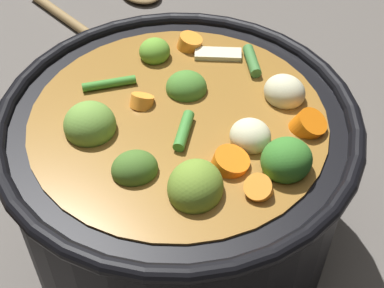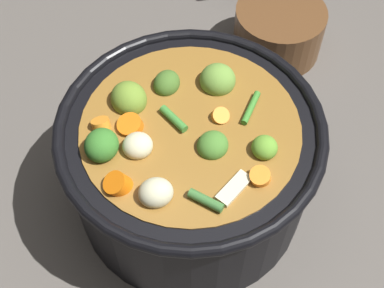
{
  "view_description": "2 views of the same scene",
  "coord_description": "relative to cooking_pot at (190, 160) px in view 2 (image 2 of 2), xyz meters",
  "views": [
    {
      "loc": [
        -0.19,
        -0.27,
        0.46
      ],
      "look_at": [
        0.0,
        -0.01,
        0.13
      ],
      "focal_mm": 52.88,
      "sensor_mm": 36.0,
      "label": 1
    },
    {
      "loc": [
        0.34,
        -0.0,
        0.61
      ],
      "look_at": [
        0.02,
        0.0,
        0.14
      ],
      "focal_mm": 49.22,
      "sensor_mm": 36.0,
      "label": 2
    }
  ],
  "objects": [
    {
      "name": "ground_plane",
      "position": [
        0.0,
        0.0,
        -0.08
      ],
      "size": [
        1.1,
        1.1,
        0.0
      ],
      "primitive_type": "plane",
      "color": "#514C47"
    },
    {
      "name": "cooking_pot",
      "position": [
        0.0,
        0.0,
        0.0
      ],
      "size": [
        0.3,
        0.3,
        0.17
      ],
      "color": "black",
      "rests_on": "ground_plane"
    },
    {
      "name": "small_saucepan",
      "position": [
        -0.27,
        0.14,
        -0.04
      ],
      "size": [
        0.22,
        0.16,
        0.08
      ],
      "color": "brown",
      "rests_on": "ground_plane"
    }
  ]
}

